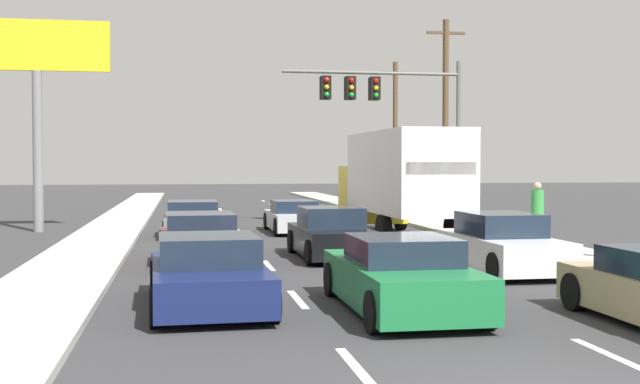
# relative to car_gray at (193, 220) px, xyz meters

# --- Properties ---
(ground_plane) EXTENTS (140.00, 140.00, 0.00)m
(ground_plane) POSITION_rel_car_gray_xyz_m (3.43, 4.48, -0.57)
(ground_plane) COLOR #333335
(sidewalk_right) EXTENTS (2.23, 80.00, 0.14)m
(sidewalk_right) POSITION_rel_car_gray_xyz_m (9.80, -0.52, -0.50)
(sidewalk_right) COLOR #B2AFA8
(sidewalk_right) RESTS_ON ground_plane
(sidewalk_left) EXTENTS (2.23, 80.00, 0.14)m
(sidewalk_left) POSITION_rel_car_gray_xyz_m (-2.93, -0.52, -0.50)
(sidewalk_left) COLOR #B2AFA8
(sidewalk_left) RESTS_ON ground_plane
(lane_markings) EXTENTS (3.54, 52.00, 0.01)m
(lane_markings) POSITION_rel_car_gray_xyz_m (3.43, 1.43, -0.57)
(lane_markings) COLOR silver
(lane_markings) RESTS_ON ground_plane
(car_gray) EXTENTS (2.00, 4.24, 1.23)m
(car_gray) POSITION_rel_car_gray_xyz_m (0.00, 0.00, 0.00)
(car_gray) COLOR slate
(car_gray) RESTS_ON ground_plane
(car_maroon) EXTENTS (2.04, 4.31, 1.30)m
(car_maroon) POSITION_rel_car_gray_xyz_m (0.08, -8.07, 0.02)
(car_maroon) COLOR maroon
(car_maroon) RESTS_ON ground_plane
(car_navy) EXTENTS (2.13, 4.45, 1.26)m
(car_navy) POSITION_rel_car_gray_xyz_m (0.08, -14.09, 0.00)
(car_navy) COLOR #141E4C
(car_navy) RESTS_ON ground_plane
(car_silver) EXTENTS (1.85, 4.25, 1.17)m
(car_silver) POSITION_rel_car_gray_xyz_m (3.68, 0.93, -0.03)
(car_silver) COLOR #B7BABF
(car_silver) RESTS_ON ground_plane
(car_black) EXTENTS (1.91, 4.08, 1.35)m
(car_black) POSITION_rel_car_gray_xyz_m (3.55, -7.25, 0.03)
(car_black) COLOR black
(car_black) RESTS_ON ground_plane
(car_green) EXTENTS (1.94, 4.50, 1.28)m
(car_green) POSITION_rel_car_gray_xyz_m (3.28, -15.05, 0.01)
(car_green) COLOR #196B38
(car_green) RESTS_ON ground_plane
(box_truck) EXTENTS (2.62, 8.72, 3.55)m
(box_truck) POSITION_rel_car_gray_xyz_m (6.78, -2.32, 1.49)
(box_truck) COLOR white
(box_truck) RESTS_ON ground_plane
(car_white) EXTENTS (1.85, 4.45, 1.36)m
(car_white) POSITION_rel_car_gray_xyz_m (6.96, -10.51, 0.04)
(car_white) COLOR white
(car_white) RESTS_ON ground_plane
(traffic_signal_mast) EXTENTS (7.61, 0.69, 6.85)m
(traffic_signal_mast) POSITION_rel_car_gray_xyz_m (7.77, 4.28, 4.62)
(traffic_signal_mast) COLOR #595B56
(traffic_signal_mast) RESTS_ON ground_plane
(utility_pole_mid) EXTENTS (1.80, 0.28, 9.11)m
(utility_pole_mid) POSITION_rel_car_gray_xyz_m (11.58, 7.11, 4.12)
(utility_pole_mid) COLOR brown
(utility_pole_mid) RESTS_ON ground_plane
(utility_pole_far) EXTENTS (1.80, 0.28, 8.32)m
(utility_pole_far) POSITION_rel_car_gray_xyz_m (11.64, 16.06, 3.72)
(utility_pole_far) COLOR brown
(utility_pole_far) RESTS_ON ground_plane
(roadside_billboard) EXTENTS (5.24, 0.36, 7.79)m
(roadside_billboard) POSITION_rel_car_gray_xyz_m (-5.58, 2.70, 5.19)
(roadside_billboard) COLOR slate
(roadside_billboard) RESTS_ON ground_plane
(pedestrian_near_corner) EXTENTS (0.38, 0.38, 1.82)m
(pedestrian_near_corner) POSITION_rel_car_gray_xyz_m (10.12, -5.69, 0.48)
(pedestrian_near_corner) COLOR brown
(pedestrian_near_corner) RESTS_ON sidewalk_right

